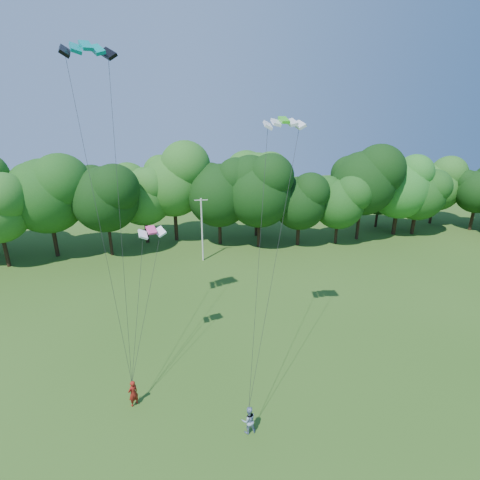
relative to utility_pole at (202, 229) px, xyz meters
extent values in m
cylinder|color=silver|center=(0.00, 0.00, -0.12)|extent=(0.19, 0.19, 7.72)
cube|color=silver|center=(0.00, 0.00, 3.54)|extent=(1.54, 0.20, 0.08)
imported|color=maroon|center=(-7.04, -22.16, -3.06)|extent=(0.80, 0.76, 1.84)
imported|color=#879ABB|center=(-0.41, -25.71, -3.10)|extent=(0.90, 0.72, 1.77)
cube|color=#04827F|center=(-8.10, -15.86, 17.26)|extent=(3.32, 2.27, 0.71)
cube|color=#3AD01F|center=(3.37, -18.69, 13.10)|extent=(2.59, 1.29, 0.41)
cube|color=#F34389|center=(-5.21, -17.61, 6.15)|extent=(1.93, 1.30, 0.40)
cylinder|color=black|center=(7.77, 3.10, -1.66)|extent=(0.44, 0.44, 4.63)
ellipsoid|color=black|center=(7.77, 3.10, 4.44)|extent=(9.27, 9.27, 10.11)
cylinder|color=#352215|center=(28.27, 3.77, -1.75)|extent=(0.52, 0.52, 4.47)
ellipsoid|color=#246820|center=(28.27, 3.77, 4.15)|extent=(8.94, 8.94, 9.75)
camera|label=1|loc=(-4.37, -41.86, 14.17)|focal=28.00mm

